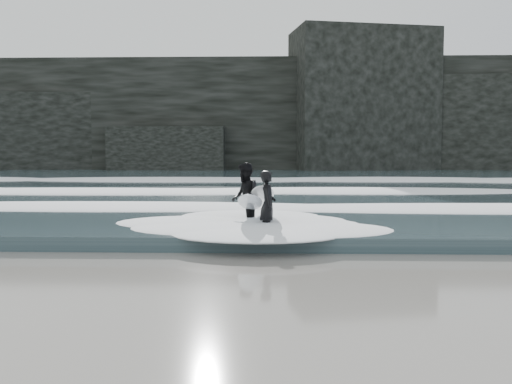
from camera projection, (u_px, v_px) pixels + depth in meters
ground at (180, 292)px, 7.93m from camera, size 120.00×120.00×0.00m
sea at (254, 179)px, 36.82m from camera, size 90.00×52.00×0.30m
headland at (261, 118)px, 53.42m from camera, size 70.00×9.00×10.00m
foam_near at (230, 204)px, 16.87m from camera, size 60.00×3.20×0.20m
foam_mid at (243, 188)px, 23.84m from camera, size 60.00×4.00×0.24m
foam_far at (252, 177)px, 32.81m from camera, size 60.00×4.80×0.30m
surfer_left at (263, 204)px, 12.93m from camera, size 0.87×2.04×1.52m
surfer_right at (247, 197)px, 13.81m from camera, size 1.09×2.10×1.68m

